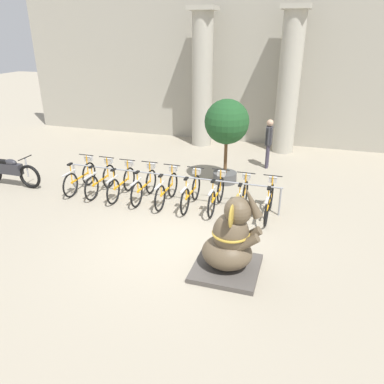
{
  "coord_description": "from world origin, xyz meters",
  "views": [
    {
      "loc": [
        2.51,
        -6.85,
        4.35
      ],
      "look_at": [
        0.19,
        0.5,
        1.0
      ],
      "focal_mm": 35.0,
      "sensor_mm": 36.0,
      "label": 1
    }
  ],
  "objects_px": {
    "bicycle_7": "(242,198)",
    "bicycle_2": "(122,183)",
    "potted_tree": "(227,126)",
    "bicycle_6": "(217,194)",
    "bicycle_3": "(145,185)",
    "bicycle_8": "(269,202)",
    "bicycle_0": "(81,177)",
    "bicycle_4": "(167,189)",
    "bicycle_5": "(191,192)",
    "elephant_statue": "(230,243)",
    "motorcycle": "(10,171)",
    "bicycle_1": "(101,180)",
    "person_pedestrian": "(269,139)"
  },
  "relations": [
    {
      "from": "bicycle_0",
      "to": "bicycle_4",
      "type": "bearing_deg",
      "value": -1.5
    },
    {
      "from": "bicycle_8",
      "to": "potted_tree",
      "type": "xyz_separation_m",
      "value": [
        -1.58,
        1.96,
        1.36
      ]
    },
    {
      "from": "elephant_statue",
      "to": "bicycle_6",
      "type": "bearing_deg",
      "value": 109.24
    },
    {
      "from": "bicycle_5",
      "to": "bicycle_7",
      "type": "height_order",
      "value": "same"
    },
    {
      "from": "bicycle_4",
      "to": "bicycle_8",
      "type": "distance_m",
      "value": 2.73
    },
    {
      "from": "bicycle_3",
      "to": "bicycle_1",
      "type": "bearing_deg",
      "value": 179.25
    },
    {
      "from": "bicycle_4",
      "to": "elephant_statue",
      "type": "xyz_separation_m",
      "value": [
        2.29,
        -2.59,
        0.23
      ]
    },
    {
      "from": "person_pedestrian",
      "to": "motorcycle",
      "type": "bearing_deg",
      "value": -150.97
    },
    {
      "from": "bicycle_7",
      "to": "bicycle_2",
      "type": "bearing_deg",
      "value": 179.62
    },
    {
      "from": "bicycle_0",
      "to": "bicycle_8",
      "type": "xyz_separation_m",
      "value": [
        5.46,
        -0.07,
        0.0
      ]
    },
    {
      "from": "motorcycle",
      "to": "bicycle_4",
      "type": "bearing_deg",
      "value": 2.96
    },
    {
      "from": "bicycle_4",
      "to": "bicycle_5",
      "type": "relative_size",
      "value": 1.0
    },
    {
      "from": "bicycle_2",
      "to": "elephant_statue",
      "type": "bearing_deg",
      "value": -35.62
    },
    {
      "from": "bicycle_2",
      "to": "bicycle_3",
      "type": "xyz_separation_m",
      "value": [
        0.68,
        0.02,
        0.0
      ]
    },
    {
      "from": "bicycle_5",
      "to": "bicycle_6",
      "type": "xyz_separation_m",
      "value": [
        0.68,
        0.04,
        0.0
      ]
    },
    {
      "from": "elephant_statue",
      "to": "person_pedestrian",
      "type": "distance_m",
      "value": 6.32
    },
    {
      "from": "bicycle_2",
      "to": "motorcycle",
      "type": "height_order",
      "value": "bicycle_2"
    },
    {
      "from": "motorcycle",
      "to": "bicycle_1",
      "type": "bearing_deg",
      "value": 6.25
    },
    {
      "from": "bicycle_1",
      "to": "potted_tree",
      "type": "relative_size",
      "value": 0.65
    },
    {
      "from": "bicycle_4",
      "to": "motorcycle",
      "type": "bearing_deg",
      "value": -177.04
    },
    {
      "from": "person_pedestrian",
      "to": "potted_tree",
      "type": "height_order",
      "value": "potted_tree"
    },
    {
      "from": "elephant_statue",
      "to": "potted_tree",
      "type": "xyz_separation_m",
      "value": [
        -1.13,
        4.56,
        1.13
      ]
    },
    {
      "from": "bicycle_4",
      "to": "elephant_statue",
      "type": "height_order",
      "value": "elephant_statue"
    },
    {
      "from": "bicycle_1",
      "to": "bicycle_7",
      "type": "xyz_separation_m",
      "value": [
        4.1,
        -0.06,
        0.0
      ]
    },
    {
      "from": "bicycle_5",
      "to": "person_pedestrian",
      "type": "relative_size",
      "value": 1.0
    },
    {
      "from": "bicycle_1",
      "to": "elephant_statue",
      "type": "height_order",
      "value": "elephant_statue"
    },
    {
      "from": "bicycle_8",
      "to": "bicycle_6",
      "type": "bearing_deg",
      "value": 178.36
    },
    {
      "from": "motorcycle",
      "to": "bicycle_3",
      "type": "bearing_deg",
      "value": 4.01
    },
    {
      "from": "bicycle_7",
      "to": "person_pedestrian",
      "type": "bearing_deg",
      "value": 87.28
    },
    {
      "from": "bicycle_6",
      "to": "person_pedestrian",
      "type": "xyz_separation_m",
      "value": [
        0.86,
        3.68,
        0.59
      ]
    },
    {
      "from": "bicycle_6",
      "to": "elephant_statue",
      "type": "xyz_separation_m",
      "value": [
        0.92,
        -2.63,
        0.23
      ]
    },
    {
      "from": "bicycle_6",
      "to": "bicycle_7",
      "type": "height_order",
      "value": "same"
    },
    {
      "from": "bicycle_5",
      "to": "bicycle_8",
      "type": "xyz_separation_m",
      "value": [
        2.05,
        0.0,
        0.0
      ]
    },
    {
      "from": "bicycle_3",
      "to": "bicycle_8",
      "type": "xyz_separation_m",
      "value": [
        3.41,
        -0.04,
        0.0
      ]
    },
    {
      "from": "bicycle_3",
      "to": "potted_tree",
      "type": "height_order",
      "value": "potted_tree"
    },
    {
      "from": "bicycle_2",
      "to": "potted_tree",
      "type": "relative_size",
      "value": 0.65
    },
    {
      "from": "bicycle_1",
      "to": "bicycle_8",
      "type": "bearing_deg",
      "value": -0.69
    },
    {
      "from": "elephant_statue",
      "to": "potted_tree",
      "type": "distance_m",
      "value": 4.83
    },
    {
      "from": "bicycle_6",
      "to": "potted_tree",
      "type": "distance_m",
      "value": 2.37
    },
    {
      "from": "potted_tree",
      "to": "bicycle_6",
      "type": "bearing_deg",
      "value": -83.66
    },
    {
      "from": "bicycle_7",
      "to": "elephant_statue",
      "type": "xyz_separation_m",
      "value": [
        0.24,
        -2.59,
        0.23
      ]
    },
    {
      "from": "bicycle_2",
      "to": "elephant_statue",
      "type": "relative_size",
      "value": 0.88
    },
    {
      "from": "person_pedestrian",
      "to": "bicycle_0",
      "type": "bearing_deg",
      "value": -143.64
    },
    {
      "from": "bicycle_1",
      "to": "bicycle_0",
      "type": "bearing_deg",
      "value": 179.11
    },
    {
      "from": "bicycle_5",
      "to": "bicycle_8",
      "type": "distance_m",
      "value": 2.05
    },
    {
      "from": "bicycle_0",
      "to": "bicycle_2",
      "type": "relative_size",
      "value": 1.0
    },
    {
      "from": "bicycle_2",
      "to": "elephant_statue",
      "type": "height_order",
      "value": "elephant_statue"
    },
    {
      "from": "bicycle_0",
      "to": "bicycle_6",
      "type": "xyz_separation_m",
      "value": [
        4.1,
        -0.03,
        0.0
      ]
    },
    {
      "from": "elephant_statue",
      "to": "bicycle_0",
      "type": "bearing_deg",
      "value": 152.04
    },
    {
      "from": "bicycle_6",
      "to": "bicycle_8",
      "type": "height_order",
      "value": "same"
    }
  ]
}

